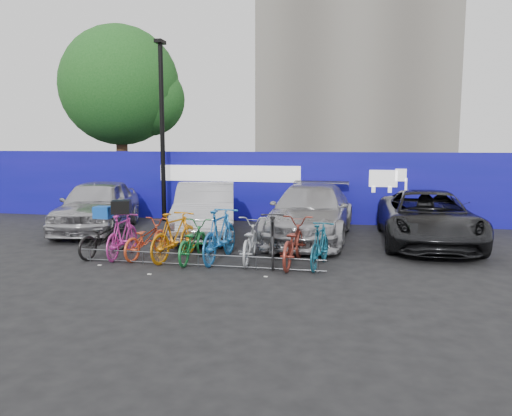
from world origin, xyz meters
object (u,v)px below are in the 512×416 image
(bike_5, at_px, (220,235))
(bike_7, at_px, (272,239))
(car_0, at_px, (97,205))
(bike_4, at_px, (192,242))
(tree, at_px, (125,89))
(car_3, at_px, (427,218))
(bike_2, at_px, (146,239))
(bike_3, at_px, (175,236))
(car_1, at_px, (206,210))
(bike_1, at_px, (122,235))
(bike_rack, at_px, (198,260))
(bike_9, at_px, (320,245))
(bike_6, at_px, (249,241))
(lamppost, at_px, (162,126))
(car_2, at_px, (311,212))
(bike_8, at_px, (293,242))
(bike_0, at_px, (104,237))

(bike_5, bearing_deg, bike_7, -174.16)
(car_0, bearing_deg, bike_4, -51.05)
(tree, bearing_deg, bike_5, -54.76)
(car_3, xyz_separation_m, bike_5, (-4.92, -3.01, -0.10))
(bike_2, height_order, bike_7, bike_7)
(bike_3, xyz_separation_m, bike_7, (2.28, 0.09, 0.00))
(car_1, height_order, bike_7, car_1)
(bike_1, bearing_deg, bike_rack, 162.46)
(bike_4, bearing_deg, bike_5, -166.93)
(tree, bearing_deg, bike_9, -47.28)
(bike_1, bearing_deg, tree, -67.73)
(car_0, relative_size, car_3, 0.91)
(car_0, distance_m, car_1, 3.53)
(bike_2, height_order, bike_5, bike_5)
(car_0, relative_size, bike_3, 2.48)
(bike_5, distance_m, bike_6, 0.69)
(lamppost, height_order, bike_1, lamppost)
(bike_2, relative_size, bike_4, 0.97)
(tree, distance_m, bike_6, 13.44)
(car_3, relative_size, bike_9, 3.10)
(car_2, bearing_deg, lamppost, 159.32)
(lamppost, distance_m, bike_8, 8.01)
(bike_9, bearing_deg, car_2, -72.83)
(car_2, relative_size, bike_8, 2.65)
(bike_2, xyz_separation_m, bike_6, (2.50, 0.05, 0.04))
(bike_rack, xyz_separation_m, bike_5, (0.32, 0.61, 0.45))
(bike_0, height_order, bike_7, bike_7)
(car_0, height_order, bike_1, car_0)
(bike_rack, xyz_separation_m, car_1, (-0.92, 3.54, 0.61))
(bike_0, height_order, bike_5, bike_5)
(car_3, relative_size, bike_8, 2.59)
(bike_5, relative_size, bike_6, 1.11)
(bike_rack, distance_m, bike_0, 2.66)
(tree, distance_m, bike_0, 11.83)
(car_3, relative_size, bike_5, 2.51)
(lamppost, distance_m, bike_1, 6.22)
(bike_1, distance_m, bike_3, 1.32)
(tree, bearing_deg, lamppost, -52.49)
(tree, height_order, bike_4, tree)
(car_0, height_order, car_3, car_0)
(bike_6, distance_m, bike_9, 1.63)
(bike_5, bearing_deg, car_2, -114.69)
(car_0, height_order, bike_3, car_0)
(car_3, xyz_separation_m, bike_2, (-6.74, -2.98, -0.26))
(bike_0, distance_m, bike_7, 4.11)
(tree, xyz_separation_m, bike_rack, (6.77, -10.66, -4.91))
(car_0, bearing_deg, car_1, -15.87)
(car_2, distance_m, bike_9, 3.28)
(bike_2, xyz_separation_m, bike_5, (1.82, -0.03, 0.16))
(tree, bearing_deg, bike_1, -64.98)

